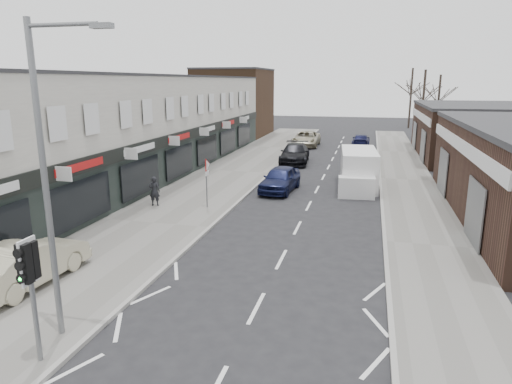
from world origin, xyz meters
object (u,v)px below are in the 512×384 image
Objects in this scene: white_van at (358,170)px; pedestrian at (155,191)px; warning_sign at (207,169)px; parked_car_right_c at (361,140)px; parked_car_left_b at (295,154)px; parked_car_left_a at (280,179)px; sedan_on_pavement at (28,262)px; parked_car_right_b at (359,155)px; street_lamp at (50,168)px; parked_car_right_a at (356,162)px; parked_car_left_c at (306,139)px; traffic_light at (29,272)px.

white_van is 13.01m from pedestrian.
parked_car_right_c is (7.36, 26.80, -1.57)m from warning_sign.
parked_car_left_b is 12.76m from parked_car_right_c.
pedestrian reaches higher than parked_car_left_a.
warning_sign reaches higher than white_van.
sedan_on_pavement is 28.43m from parked_car_right_b.
parked_car_left_b is at bearing 99.05° from parked_car_left_a.
parked_car_right_b is 0.93× the size of parked_car_right_c.
street_lamp is 26.50m from parked_car_right_a.
parked_car_right_c is (4.40, 21.78, -0.14)m from parked_car_left_a.
warning_sign is 0.60× the size of parked_car_left_a.
pedestrian is at bearing -84.65° from sedan_on_pavement.
street_lamp is 2.96× the size of warning_sign.
parked_car_left_c is 5.74m from parked_car_right_c.
white_van is 9.53m from parked_car_left_b.
parked_car_left_a is 22.22m from parked_car_right_c.
street_lamp is at bearing 74.26° from parked_car_right_b.
white_van reaches higher than sedan_on_pavement.
parked_car_left_c reaches higher than parked_car_left_a.
traffic_light is at bearing -112.34° from white_van.
street_lamp is at bearing 95.88° from traffic_light.
parked_car_left_b reaches higher than parked_car_left_c.
pedestrian is at bearing -148.54° from white_van.
parked_car_right_c is at bearing -117.24° from pedestrian.
parked_car_right_b is (7.46, 16.23, -1.51)m from warning_sign.
traffic_light is 0.56× the size of parked_car_left_b.
parked_car_right_a is at bearing 76.04° from traffic_light.
parked_car_left_c reaches higher than parked_car_right_c.
parked_car_left_b reaches higher than sedan_on_pavement.
street_lamp reaches higher than parked_car_right_a.
pedestrian reaches higher than parked_car_left_c.
pedestrian is 16.30m from parked_car_left_b.
sedan_on_pavement is (-3.28, 3.63, -1.55)m from traffic_light.
parked_car_right_c is (5.13, 11.68, -0.18)m from parked_car_left_b.
warning_sign is at bearing -140.82° from white_van.
parked_car_right_b is at bearing -59.08° from parked_car_left_c.
white_van is at bearing 72.11° from traffic_light.
parked_car_left_b reaches higher than parked_car_right_c.
warning_sign reaches higher than sedan_on_pavement.
street_lamp reaches higher than pedestrian.
warning_sign is 14.61m from parked_car_right_a.
parked_car_right_a is at bearing -67.26° from parked_car_left_c.
warning_sign is at bearing 75.03° from parked_car_right_c.
pedestrian is at bearing 49.63° from parked_car_right_a.
parked_car_left_c is (1.13, 38.33, -3.84)m from street_lamp.
parked_car_left_b is at bearing -87.97° from parked_car_left_c.
parked_car_left_b is at bearing 87.10° from traffic_light.
warning_sign is 0.60× the size of sedan_on_pavement.
sedan_on_pavement is at bearing -124.35° from white_van.
parked_car_left_b is 1.28× the size of parked_car_right_c.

